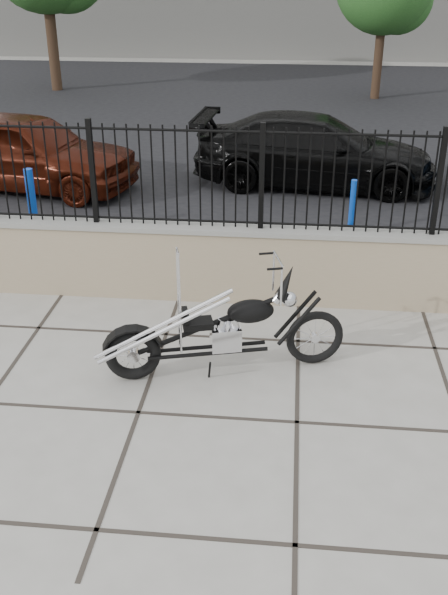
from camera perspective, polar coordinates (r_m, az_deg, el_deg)
ground_plane at (r=6.74m, az=-7.04°, el=-9.34°), size 90.00×90.00×0.00m
parking_lot at (r=18.27m, az=1.49°, el=14.22°), size 30.00×30.00×0.00m
retaining_wall at (r=8.63m, az=-3.72°, el=3.00°), size 14.00×0.36×0.96m
iron_fence at (r=8.26m, az=-3.94°, el=9.88°), size 14.00×0.08×1.20m
chopper_motorcycle at (r=6.93m, az=-0.25°, el=-1.11°), size 2.39×1.01×1.42m
car_red at (r=13.26m, az=-15.92°, el=11.49°), size 4.27×2.34×1.38m
car_black at (r=13.08m, az=7.45°, el=11.83°), size 4.52×2.14×1.27m
bollard_a at (r=10.76m, az=-15.44°, el=7.32°), size 0.15×0.15×1.09m
bollard_b at (r=10.79m, az=10.49°, el=7.26°), size 0.12×0.12×0.86m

